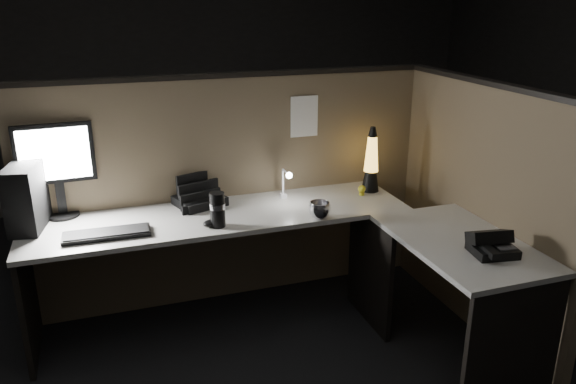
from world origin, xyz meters
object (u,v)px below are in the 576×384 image
object	(u,v)px
lava_lamp	(371,165)
desk_phone	(491,244)
pc_tower	(27,197)
keyboard	(107,234)
monitor	(56,161)

from	to	relation	value
lava_lamp	desk_phone	size ratio (longest dim) A/B	1.80
pc_tower	desk_phone	world-z (taller)	pc_tower
keyboard	desk_phone	distance (m)	2.05
monitor	desk_phone	bearing A→B (deg)	-34.84
desk_phone	pc_tower	bearing A→B (deg)	162.47
lava_lamp	keyboard	bearing A→B (deg)	-172.70
pc_tower	monitor	xyz separation A→B (m)	(0.17, 0.14, 0.15)
keyboard	monitor	bearing A→B (deg)	122.04
pc_tower	keyboard	bearing A→B (deg)	-23.67
pc_tower	monitor	distance (m)	0.26
pc_tower	lava_lamp	world-z (taller)	lava_lamp
pc_tower	lava_lamp	distance (m)	2.12
lava_lamp	monitor	bearing A→B (deg)	174.56
keyboard	lava_lamp	distance (m)	1.74
pc_tower	lava_lamp	bearing A→B (deg)	8.74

